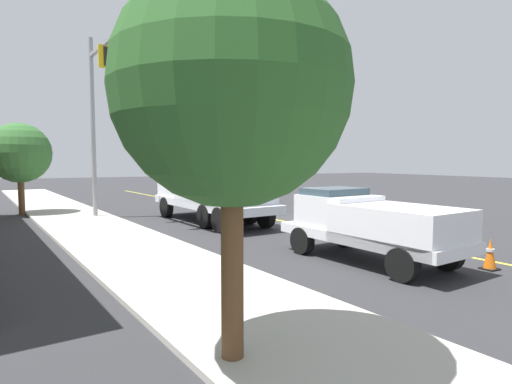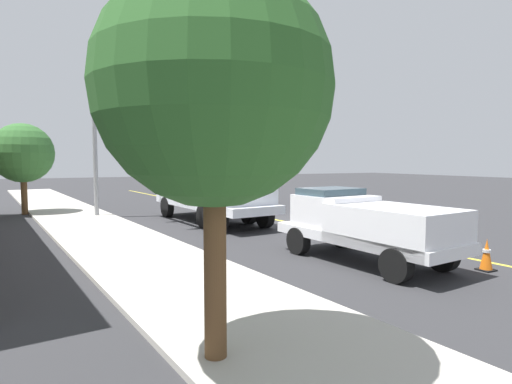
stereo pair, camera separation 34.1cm
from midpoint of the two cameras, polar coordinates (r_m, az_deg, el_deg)
ground at (r=20.30m, az=4.40°, el=-4.00°), size 120.00×120.00×0.00m
sidewalk_far_side at (r=16.66m, az=-18.59°, el=-5.84°), size 60.01×10.54×0.12m
lane_centre_stripe at (r=20.30m, az=4.40°, el=-3.99°), size 49.68×5.96×0.01m
utility_bucket_truck at (r=20.19m, az=-5.78°, el=0.55°), size 8.43×3.56×7.17m
service_pickup_truck at (r=12.53m, az=15.38°, el=-4.15°), size 5.81×2.74×2.06m
passing_minivan at (r=29.17m, az=-1.77°, el=0.45°), size 4.99×2.44×1.69m
traffic_cone_leading at (r=12.95m, az=29.36°, el=-7.42°), size 0.40×0.40×0.85m
traffic_cone_mid_front at (r=25.09m, az=-6.51°, el=-1.65°), size 0.40×0.40×0.69m
traffic_signal_mast at (r=21.55m, az=-19.65°, el=12.45°), size 6.32×0.97×8.99m
street_tree_left at (r=5.95m, az=-4.04°, el=13.69°), size 3.30×3.30×5.57m
street_tree_right at (r=25.85m, az=-28.67°, el=4.62°), size 3.18×3.18×4.91m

